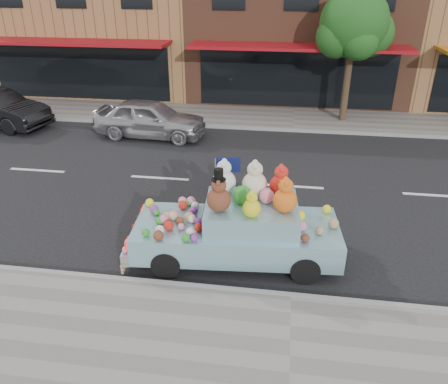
# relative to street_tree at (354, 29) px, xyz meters

# --- Properties ---
(ground) EXTENTS (120.00, 120.00, 0.00)m
(ground) POSITION_rel_street_tree_xyz_m (-2.03, -6.55, -3.69)
(ground) COLOR black
(ground) RESTS_ON ground
(near_sidewalk) EXTENTS (60.00, 3.00, 0.12)m
(near_sidewalk) POSITION_rel_street_tree_xyz_m (-2.03, -13.05, -3.63)
(near_sidewalk) COLOR gray
(near_sidewalk) RESTS_ON ground
(far_sidewalk) EXTENTS (60.00, 3.00, 0.12)m
(far_sidewalk) POSITION_rel_street_tree_xyz_m (-2.03, -0.05, -3.63)
(far_sidewalk) COLOR gray
(far_sidewalk) RESTS_ON ground
(near_kerb) EXTENTS (60.00, 0.12, 0.13)m
(near_kerb) POSITION_rel_street_tree_xyz_m (-2.03, -11.55, -3.63)
(near_kerb) COLOR gray
(near_kerb) RESTS_ON ground
(far_kerb) EXTENTS (60.00, 0.12, 0.13)m
(far_kerb) POSITION_rel_street_tree_xyz_m (-2.03, -1.55, -3.63)
(far_kerb) COLOR gray
(far_kerb) RESTS_ON ground
(storefront_left) EXTENTS (10.00, 9.80, 7.30)m
(storefront_left) POSITION_rel_street_tree_xyz_m (-12.03, 5.42, -0.05)
(storefront_left) COLOR olive
(storefront_left) RESTS_ON ground
(storefront_mid) EXTENTS (10.00, 9.80, 7.30)m
(storefront_mid) POSITION_rel_street_tree_xyz_m (-2.03, 5.42, -0.05)
(storefront_mid) COLOR brown
(storefront_mid) RESTS_ON ground
(street_tree) EXTENTS (3.00, 2.70, 5.22)m
(street_tree) POSITION_rel_street_tree_xyz_m (0.00, 0.00, 0.00)
(street_tree) COLOR #38281C
(street_tree) RESTS_ON ground
(car_silver) EXTENTS (4.27, 1.95, 1.42)m
(car_silver) POSITION_rel_street_tree_xyz_m (-7.39, -2.92, -2.98)
(car_silver) COLOR #ACACB0
(car_silver) RESTS_ON ground
(art_car) EXTENTS (4.61, 2.10, 2.25)m
(art_car) POSITION_rel_street_tree_xyz_m (-3.19, -10.30, -2.89)
(art_car) COLOR black
(art_car) RESTS_ON ground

